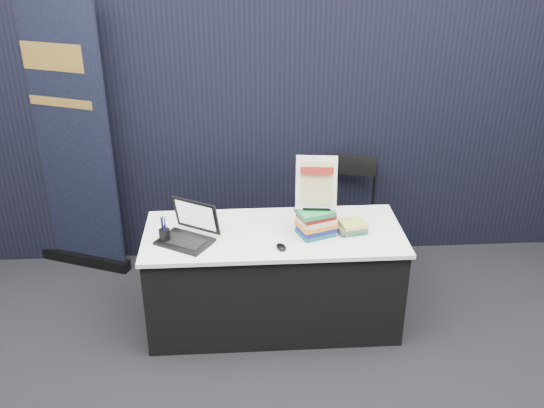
{
  "coord_description": "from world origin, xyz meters",
  "views": [
    {
      "loc": [
        -0.25,
        -3.13,
        2.77
      ],
      "look_at": [
        -0.01,
        0.55,
        0.97
      ],
      "focal_mm": 40.0,
      "sensor_mm": 36.0,
      "label": 1
    }
  ],
  "objects_px": {
    "laptop": "(185,232)",
    "pullup_banner": "(62,152)",
    "book_stack_short": "(352,228)",
    "stacking_chair": "(353,212)",
    "info_sign": "(316,184)",
    "display_table": "(274,277)",
    "book_stack_tall": "(316,222)"
  },
  "relations": [
    {
      "from": "stacking_chair",
      "to": "pullup_banner",
      "type": "bearing_deg",
      "value": -170.11
    },
    {
      "from": "book_stack_tall",
      "to": "display_table",
      "type": "bearing_deg",
      "value": 169.47
    },
    {
      "from": "display_table",
      "to": "pullup_banner",
      "type": "height_order",
      "value": "pullup_banner"
    },
    {
      "from": "book_stack_short",
      "to": "info_sign",
      "type": "xyz_separation_m",
      "value": [
        -0.26,
        0.02,
        0.33
      ]
    },
    {
      "from": "book_stack_short",
      "to": "pullup_banner",
      "type": "height_order",
      "value": "pullup_banner"
    },
    {
      "from": "laptop",
      "to": "display_table",
      "type": "bearing_deg",
      "value": 37.74
    },
    {
      "from": "book_stack_short",
      "to": "book_stack_tall",
      "type": "bearing_deg",
      "value": -177.94
    },
    {
      "from": "pullup_banner",
      "to": "book_stack_tall",
      "type": "bearing_deg",
      "value": -5.35
    },
    {
      "from": "laptop",
      "to": "info_sign",
      "type": "height_order",
      "value": "info_sign"
    },
    {
      "from": "book_stack_short",
      "to": "display_table",
      "type": "bearing_deg",
      "value": 175.4
    },
    {
      "from": "laptop",
      "to": "stacking_chair",
      "type": "distance_m",
      "value": 1.54
    },
    {
      "from": "laptop",
      "to": "book_stack_short",
      "type": "xyz_separation_m",
      "value": [
        1.15,
        0.03,
        -0.02
      ]
    },
    {
      "from": "book_stack_tall",
      "to": "pullup_banner",
      "type": "bearing_deg",
      "value": 152.47
    },
    {
      "from": "laptop",
      "to": "book_stack_tall",
      "type": "distance_m",
      "value": 0.89
    },
    {
      "from": "pullup_banner",
      "to": "display_table",
      "type": "bearing_deg",
      "value": -7.91
    },
    {
      "from": "book_stack_tall",
      "to": "pullup_banner",
      "type": "relative_size",
      "value": 0.12
    },
    {
      "from": "display_table",
      "to": "pullup_banner",
      "type": "xyz_separation_m",
      "value": [
        -1.63,
        0.95,
        0.64
      ]
    },
    {
      "from": "info_sign",
      "to": "stacking_chair",
      "type": "distance_m",
      "value": 1.02
    },
    {
      "from": "book_stack_tall",
      "to": "book_stack_short",
      "type": "height_order",
      "value": "book_stack_tall"
    },
    {
      "from": "display_table",
      "to": "book_stack_short",
      "type": "relative_size",
      "value": 8.81
    },
    {
      "from": "stacking_chair",
      "to": "book_stack_tall",
      "type": "bearing_deg",
      "value": -102.74
    },
    {
      "from": "laptop",
      "to": "info_sign",
      "type": "distance_m",
      "value": 0.94
    },
    {
      "from": "display_table",
      "to": "info_sign",
      "type": "distance_m",
      "value": 0.8
    },
    {
      "from": "info_sign",
      "to": "book_stack_short",
      "type": "bearing_deg",
      "value": 1.88
    },
    {
      "from": "book_stack_short",
      "to": "info_sign",
      "type": "bearing_deg",
      "value": 175.26
    },
    {
      "from": "display_table",
      "to": "laptop",
      "type": "relative_size",
      "value": 4.15
    },
    {
      "from": "book_stack_short",
      "to": "pullup_banner",
      "type": "xyz_separation_m",
      "value": [
        -2.18,
        0.99,
        0.23
      ]
    },
    {
      "from": "display_table",
      "to": "stacking_chair",
      "type": "xyz_separation_m",
      "value": [
        0.7,
        0.7,
        0.16
      ]
    },
    {
      "from": "info_sign",
      "to": "stacking_chair",
      "type": "height_order",
      "value": "info_sign"
    },
    {
      "from": "laptop",
      "to": "stacking_chair",
      "type": "xyz_separation_m",
      "value": [
        1.3,
        0.77,
        -0.28
      ]
    },
    {
      "from": "laptop",
      "to": "stacking_chair",
      "type": "relative_size",
      "value": 0.45
    },
    {
      "from": "laptop",
      "to": "pullup_banner",
      "type": "xyz_separation_m",
      "value": [
        -1.03,
        1.02,
        0.21
      ]
    }
  ]
}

